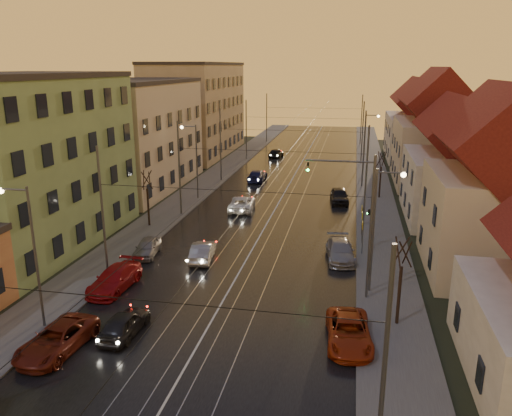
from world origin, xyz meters
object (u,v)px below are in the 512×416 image
Objects in this scene: traffic_light_mast at (360,192)px; parked_right_2 at (339,196)px; driving_car_3 at (257,176)px; driving_car_1 at (203,251)px; driving_car_2 at (242,203)px; parked_left_2 at (115,279)px; street_lamp_0 at (29,244)px; parked_left_1 at (57,339)px; street_lamp_3 at (367,138)px; parked_right_0 at (349,332)px; street_lamp_1 at (379,219)px; street_lamp_2 at (194,154)px; driving_car_4 at (276,153)px; parked_right_1 at (340,251)px; parked_left_3 at (147,247)px; driving_car_0 at (124,323)px.

parked_right_2 is (-1.79, 13.49, -3.84)m from traffic_light_mast.
parked_right_2 is (10.39, -8.41, 0.06)m from driving_car_3.
driving_car_2 is at bearing -97.54° from driving_car_1.
parked_left_2 is (-3.07, -32.52, 0.01)m from driving_car_3.
street_lamp_0 is 1.65× the size of parked_left_1.
street_lamp_3 reaches higher than driving_car_2.
street_lamp_0 is at bearing 145.05° from parked_left_1.
street_lamp_0 is 1.79× the size of parked_right_2.
driving_car_3 reaches higher than parked_right_0.
street_lamp_1 is at bearing 37.16° from parked_left_1.
street_lamp_2 is 7.92m from driving_car_2.
parked_right_1 is (11.21, -41.45, -0.02)m from driving_car_4.
driving_car_2 is at bearing 81.87° from parked_left_2.
parked_right_1 is at bearing -94.30° from street_lamp_3.
parked_right_0 is at bearing 130.31° from driving_car_1.
driving_car_3 is 1.08× the size of parked_right_2.
parked_left_1 is 1.00× the size of parked_right_0.
street_lamp_2 is at bearing 132.32° from street_lamp_1.
parked_left_3 is at bearing 98.58° from parked_left_1.
parked_right_0 is at bearing -10.71° from parked_left_2.
parked_left_2 reaches higher than parked_left_3.
parked_right_2 reaches higher than parked_right_0.
street_lamp_0 is at bearing -104.44° from parked_left_3.
parked_right_2 is at bearing 45.79° from parked_left_3.
traffic_light_mast reaches higher than parked_left_3.
street_lamp_2 reaches higher than parked_right_1.
driving_car_1 is 4.40m from parked_left_3.
driving_car_4 is 56.75m from parked_left_1.
street_lamp_3 is 2.13× the size of parked_left_3.
street_lamp_2 is 1.65× the size of parked_left_1.
traffic_light_mast is 1.75× the size of driving_car_1.
driving_car_3 is at bearing -91.65° from driving_car_2.
driving_car_1 is 1.09× the size of parked_left_3.
driving_car_4 is 42.94m from parked_right_1.
driving_car_1 is (-12.29, 3.31, -4.21)m from street_lamp_1.
street_lamp_2 is 1.79× the size of parked_right_2.
driving_car_0 is (4.94, -27.80, -4.22)m from street_lamp_2.
parked_right_1 is (-2.31, 5.29, -4.19)m from street_lamp_1.
parked_right_2 is (9.39, 18.18, 0.08)m from driving_car_1.
parked_right_0 is at bearing 107.82° from driving_car_3.
traffic_light_mast is 1.49× the size of parked_left_1.
street_lamp_1 is at bearing 71.82° from parked_right_0.
parked_right_1 is 16.21m from parked_right_2.
street_lamp_1 is 1.91× the size of driving_car_4.
driving_car_3 is at bearing 135.17° from parked_right_2.
street_lamp_3 reaches higher than parked_left_2.
street_lamp_1 is 1.66× the size of parked_right_0.
street_lamp_0 is 17.30m from parked_right_0.
driving_car_0 is at bearing 44.81° from parked_left_1.
street_lamp_2 is at bearing 98.32° from parked_left_2.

